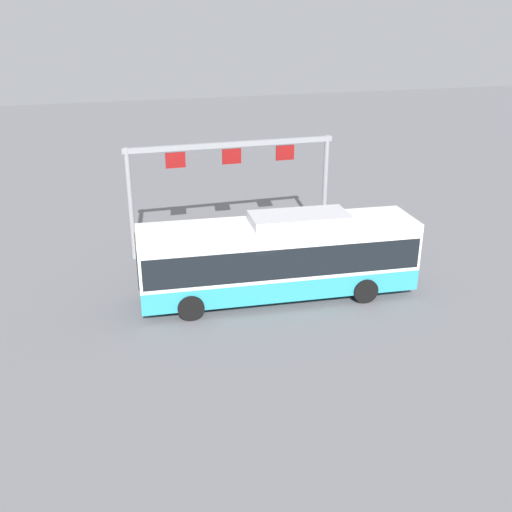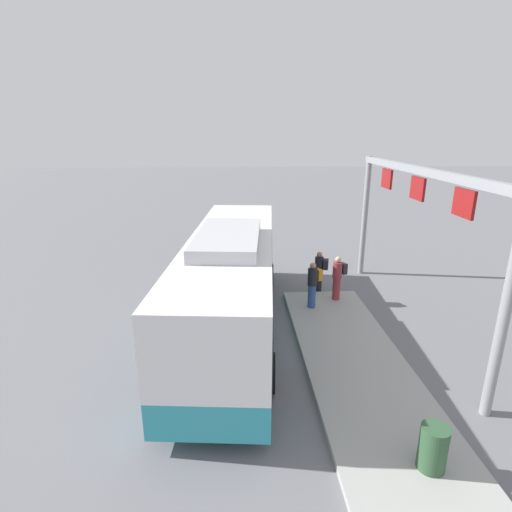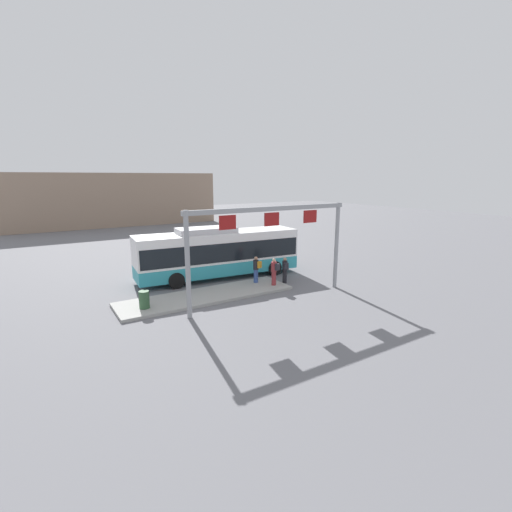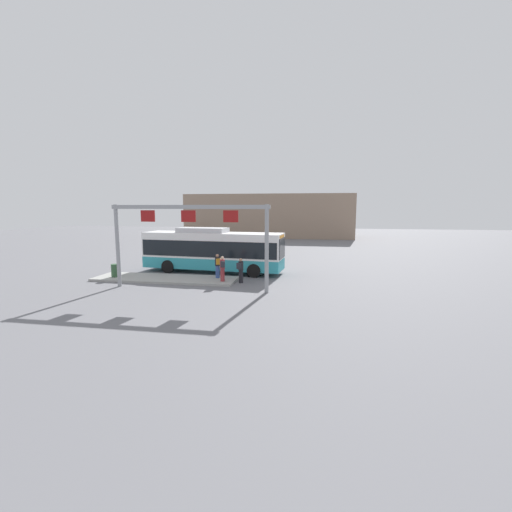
{
  "view_description": "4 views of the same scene",
  "coord_description": "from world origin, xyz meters",
  "px_view_note": "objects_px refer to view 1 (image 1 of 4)",
  "views": [
    {
      "loc": [
        7.16,
        20.23,
        10.62
      ],
      "look_at": [
        0.88,
        -0.15,
        1.82
      ],
      "focal_mm": 41.4,
      "sensor_mm": 36.0,
      "label": 1
    },
    {
      "loc": [
        -11.85,
        -0.14,
        6.23
      ],
      "look_at": [
        2.66,
        -0.91,
        1.65
      ],
      "focal_mm": 28.09,
      "sensor_mm": 36.0,
      "label": 2
    },
    {
      "loc": [
        -10.47,
        -21.51,
        6.66
      ],
      "look_at": [
        2.2,
        -1.21,
        1.45
      ],
      "focal_mm": 25.46,
      "sensor_mm": 36.0,
      "label": 3
    },
    {
      "loc": [
        7.94,
        -25.65,
        5.01
      ],
      "look_at": [
        3.6,
        -1.09,
        1.51
      ],
      "focal_mm": 24.28,
      "sensor_mm": 36.0,
      "label": 4
    }
  ],
  "objects_px": {
    "person_waiting_near": "(188,253)",
    "trash_bin": "(370,236)",
    "person_boarding": "(211,244)",
    "person_waiting_mid": "(231,251)",
    "bus_main": "(279,255)"
  },
  "relations": [
    {
      "from": "person_boarding",
      "to": "person_waiting_mid",
      "type": "xyz_separation_m",
      "value": [
        -0.64,
        1.05,
        0.0
      ]
    },
    {
      "from": "bus_main",
      "to": "person_waiting_near",
      "type": "xyz_separation_m",
      "value": [
        2.98,
        -3.46,
        -0.92
      ]
    },
    {
      "from": "person_waiting_near",
      "to": "person_boarding",
      "type": "bearing_deg",
      "value": 129.49
    },
    {
      "from": "bus_main",
      "to": "person_waiting_mid",
      "type": "height_order",
      "value": "bus_main"
    },
    {
      "from": "person_waiting_near",
      "to": "trash_bin",
      "type": "relative_size",
      "value": 1.86
    },
    {
      "from": "person_boarding",
      "to": "trash_bin",
      "type": "xyz_separation_m",
      "value": [
        -7.88,
        0.16,
        -0.44
      ]
    },
    {
      "from": "person_boarding",
      "to": "person_waiting_near",
      "type": "relative_size",
      "value": 1.0
    },
    {
      "from": "person_boarding",
      "to": "person_waiting_mid",
      "type": "height_order",
      "value": "same"
    },
    {
      "from": "person_boarding",
      "to": "trash_bin",
      "type": "distance_m",
      "value": 7.9
    },
    {
      "from": "person_waiting_near",
      "to": "bus_main",
      "type": "bearing_deg",
      "value": 59.24
    },
    {
      "from": "person_waiting_near",
      "to": "trash_bin",
      "type": "xyz_separation_m",
      "value": [
        -9.02,
        -0.27,
        -0.28
      ]
    },
    {
      "from": "person_waiting_mid",
      "to": "bus_main",
      "type": "bearing_deg",
      "value": -8.0
    },
    {
      "from": "person_waiting_near",
      "to": "person_waiting_mid",
      "type": "relative_size",
      "value": 1.0
    },
    {
      "from": "person_boarding",
      "to": "trash_bin",
      "type": "bearing_deg",
      "value": 68.95
    },
    {
      "from": "person_waiting_mid",
      "to": "trash_bin",
      "type": "height_order",
      "value": "person_waiting_mid"
    }
  ]
}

